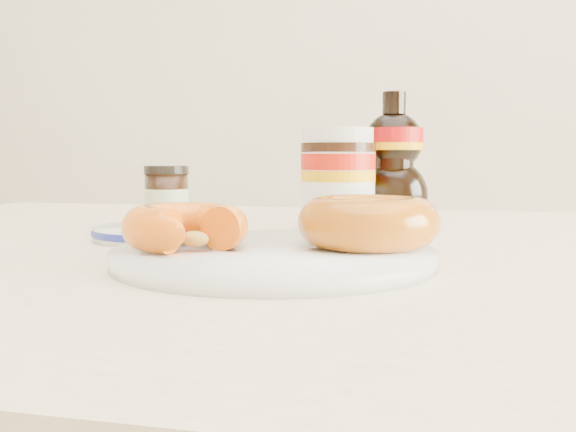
% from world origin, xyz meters
% --- Properties ---
extents(dining_table, '(1.40, 0.90, 0.75)m').
position_xyz_m(dining_table, '(0.00, 0.10, 0.67)').
color(dining_table, '#FDE9C0').
rests_on(dining_table, ground).
extents(plate, '(0.26, 0.26, 0.01)m').
position_xyz_m(plate, '(-0.04, -0.03, 0.76)').
color(plate, white).
rests_on(plate, dining_table).
extents(donut_bitten, '(0.12, 0.12, 0.04)m').
position_xyz_m(donut_bitten, '(-0.11, -0.05, 0.78)').
color(donut_bitten, orange).
rests_on(donut_bitten, plate).
extents(donut_whole, '(0.15, 0.15, 0.04)m').
position_xyz_m(donut_whole, '(0.04, -0.01, 0.78)').
color(donut_whole, '#A64C0A').
rests_on(donut_whole, plate).
extents(nutella_jar, '(0.08, 0.08, 0.12)m').
position_xyz_m(nutella_jar, '(-0.02, 0.19, 0.81)').
color(nutella_jar, white).
rests_on(nutella_jar, dining_table).
extents(syrup_bottle, '(0.10, 0.10, 0.17)m').
position_xyz_m(syrup_bottle, '(0.04, 0.26, 0.83)').
color(syrup_bottle, black).
rests_on(syrup_bottle, dining_table).
extents(dark_jar, '(0.05, 0.05, 0.08)m').
position_xyz_m(dark_jar, '(-0.20, 0.12, 0.79)').
color(dark_jar, black).
rests_on(dark_jar, dining_table).
extents(blue_rim_saucer, '(0.14, 0.14, 0.01)m').
position_xyz_m(blue_rim_saucer, '(-0.20, 0.09, 0.76)').
color(blue_rim_saucer, white).
rests_on(blue_rim_saucer, dining_table).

